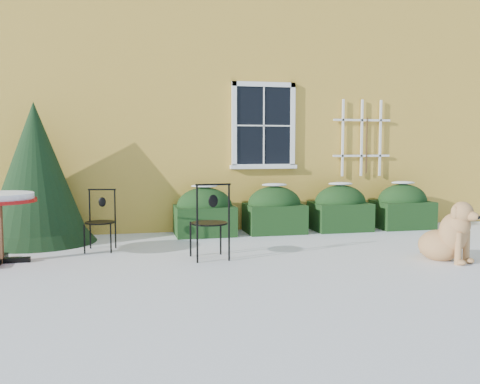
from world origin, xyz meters
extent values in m
plane|color=white|center=(0.00, 0.00, 0.00)|extent=(80.00, 80.00, 0.00)
cube|color=#EDBB45|center=(0.00, 7.00, 3.00)|extent=(12.00, 8.00, 6.00)
cube|color=black|center=(0.90, 2.96, 1.98)|extent=(1.05, 0.03, 1.45)
cube|color=white|center=(0.90, 2.95, 2.75)|extent=(1.23, 0.06, 0.09)
cube|color=white|center=(0.90, 2.95, 1.21)|extent=(1.23, 0.06, 0.09)
cube|color=white|center=(0.33, 2.95, 1.98)|extent=(0.09, 0.06, 1.63)
cube|color=white|center=(1.47, 2.95, 1.98)|extent=(0.09, 0.06, 1.63)
cube|color=white|center=(0.90, 2.94, 1.98)|extent=(0.02, 0.02, 1.45)
cube|color=white|center=(0.90, 2.94, 1.98)|extent=(1.05, 0.02, 0.02)
cube|color=white|center=(0.90, 2.95, 1.20)|extent=(1.29, 0.14, 0.07)
cube|color=white|center=(2.50, 2.94, 1.75)|extent=(0.04, 0.03, 1.50)
cube|color=white|center=(2.90, 2.94, 1.75)|extent=(0.04, 0.03, 1.50)
cube|color=white|center=(3.30, 2.94, 1.75)|extent=(0.04, 0.03, 1.50)
cube|color=white|center=(2.90, 2.94, 1.40)|extent=(1.20, 0.03, 0.04)
cube|color=white|center=(2.90, 2.94, 2.10)|extent=(1.20, 0.03, 0.04)
cylinder|color=#472D19|center=(3.00, 2.92, 1.60)|extent=(0.02, 0.02, 1.10)
cube|color=black|center=(-0.30, 2.55, 0.26)|extent=(1.05, 0.80, 0.52)
ellipsoid|color=black|center=(-0.30, 2.55, 0.52)|extent=(1.00, 0.72, 0.67)
ellipsoid|color=white|center=(-0.30, 2.55, 0.88)|extent=(0.47, 0.32, 0.06)
cube|color=black|center=(1.00, 2.55, 0.26)|extent=(1.05, 0.80, 0.52)
ellipsoid|color=black|center=(1.00, 2.55, 0.52)|extent=(1.00, 0.72, 0.67)
ellipsoid|color=white|center=(1.00, 2.55, 0.88)|extent=(0.47, 0.32, 0.06)
cube|color=black|center=(2.30, 2.55, 0.26)|extent=(1.05, 0.80, 0.52)
ellipsoid|color=black|center=(2.30, 2.55, 0.52)|extent=(1.00, 0.72, 0.67)
ellipsoid|color=white|center=(2.30, 2.55, 0.88)|extent=(0.47, 0.32, 0.06)
cube|color=black|center=(3.60, 2.55, 0.26)|extent=(1.05, 0.80, 0.52)
ellipsoid|color=black|center=(3.60, 2.55, 0.52)|extent=(1.00, 0.72, 0.67)
ellipsoid|color=white|center=(3.60, 2.55, 0.88)|extent=(0.47, 0.32, 0.06)
cone|color=black|center=(-3.12, 2.43, 0.55)|extent=(1.91, 1.91, 1.11)
cone|color=black|center=(-3.12, 2.43, 1.16)|extent=(1.71, 1.71, 2.31)
cylinder|color=black|center=(-0.34, 0.79, 0.25)|extent=(0.03, 0.03, 0.51)
cylinder|color=black|center=(-0.79, 0.75, 0.25)|extent=(0.03, 0.03, 0.51)
cylinder|color=black|center=(-0.31, 0.34, 0.25)|extent=(0.03, 0.03, 0.51)
cylinder|color=black|center=(-0.76, 0.30, 0.25)|extent=(0.03, 0.03, 0.51)
cylinder|color=black|center=(-0.55, 0.54, 0.51)|extent=(0.52, 0.52, 0.02)
cylinder|color=black|center=(-0.31, 0.34, 0.79)|extent=(0.03, 0.03, 0.56)
cylinder|color=black|center=(-0.76, 0.30, 0.79)|extent=(0.03, 0.03, 0.56)
cylinder|color=black|center=(-0.53, 0.32, 1.07)|extent=(0.50, 0.06, 0.03)
ellipsoid|color=black|center=(-0.53, 0.32, 0.84)|extent=(0.14, 0.04, 0.18)
cylinder|color=black|center=(-2.30, 1.31, 0.22)|extent=(0.02, 0.02, 0.44)
cylinder|color=black|center=(-1.92, 1.24, 0.22)|extent=(0.02, 0.02, 0.44)
cylinder|color=black|center=(-2.23, 1.69, 0.22)|extent=(0.02, 0.02, 0.44)
cylinder|color=black|center=(-1.85, 1.62, 0.22)|extent=(0.02, 0.02, 0.44)
cylinder|color=black|center=(-2.08, 1.47, 0.44)|extent=(0.45, 0.45, 0.02)
cylinder|color=black|center=(-2.23, 1.69, 0.68)|extent=(0.02, 0.02, 0.49)
cylinder|color=black|center=(-1.85, 1.62, 0.68)|extent=(0.02, 0.02, 0.49)
cylinder|color=black|center=(-2.04, 1.66, 0.92)|extent=(0.42, 0.10, 0.02)
ellipsoid|color=black|center=(-2.04, 1.66, 0.73)|extent=(0.12, 0.05, 0.15)
ellipsoid|color=tan|center=(2.60, -0.24, 0.20)|extent=(0.75, 0.77, 0.44)
ellipsoid|color=tan|center=(2.68, -0.42, 0.40)|extent=(0.54, 0.52, 0.55)
sphere|color=tan|center=(2.71, -0.47, 0.52)|extent=(0.34, 0.34, 0.34)
cylinder|color=tan|center=(2.65, -0.59, 0.22)|extent=(0.09, 0.09, 0.44)
cylinder|color=tan|center=(2.83, -0.50, 0.22)|extent=(0.09, 0.09, 0.44)
ellipsoid|color=tan|center=(2.67, -0.63, 0.04)|extent=(0.12, 0.16, 0.07)
ellipsoid|color=tan|center=(2.85, -0.55, 0.04)|extent=(0.12, 0.16, 0.07)
cylinder|color=tan|center=(2.71, -0.48, 0.58)|extent=(0.29, 0.31, 0.24)
sphere|color=tan|center=(2.73, -0.53, 0.70)|extent=(0.29, 0.29, 0.29)
ellipsoid|color=tan|center=(2.79, -0.65, 0.66)|extent=(0.22, 0.26, 0.13)
sphere|color=black|center=(2.83, -0.74, 0.66)|extent=(0.05, 0.05, 0.05)
ellipsoid|color=tan|center=(2.60, -0.54, 0.70)|extent=(0.11, 0.12, 0.18)
ellipsoid|color=tan|center=(2.83, -0.44, 0.70)|extent=(0.11, 0.12, 0.18)
cylinder|color=tan|center=(2.67, 0.04, 0.06)|extent=(0.33, 0.27, 0.08)
camera|label=1|loc=(-1.78, -6.84, 1.60)|focal=40.00mm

